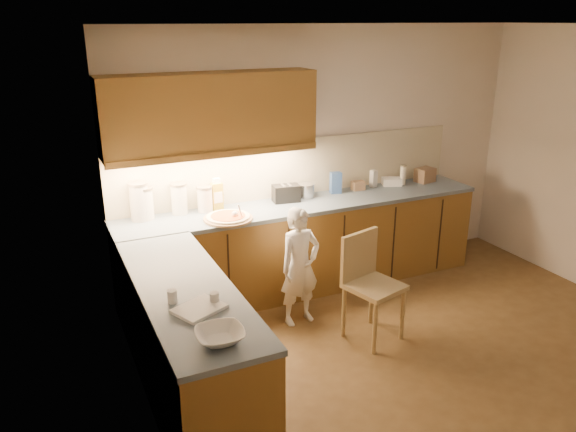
{
  "coord_description": "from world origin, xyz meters",
  "views": [
    {
      "loc": [
        -2.76,
        -3.03,
        2.64
      ],
      "look_at": [
        -0.8,
        1.2,
        1.0
      ],
      "focal_mm": 35.0,
      "sensor_mm": 36.0,
      "label": 1
    }
  ],
  "objects_px": {
    "child": "(300,266)",
    "toaster": "(286,193)",
    "pizza_on_board": "(228,218)",
    "wooden_chair": "(368,278)",
    "oil_jug": "(217,195)"
  },
  "relations": [
    {
      "from": "child",
      "to": "toaster",
      "type": "distance_m",
      "value": 0.88
    },
    {
      "from": "oil_jug",
      "to": "pizza_on_board",
      "type": "bearing_deg",
      "value": -90.05
    },
    {
      "from": "toaster",
      "to": "oil_jug",
      "type": "bearing_deg",
      "value": -175.89
    },
    {
      "from": "pizza_on_board",
      "to": "oil_jug",
      "type": "distance_m",
      "value": 0.34
    },
    {
      "from": "wooden_chair",
      "to": "toaster",
      "type": "xyz_separation_m",
      "value": [
        -0.23,
        1.18,
        0.46
      ]
    },
    {
      "from": "wooden_chair",
      "to": "child",
      "type": "bearing_deg",
      "value": 118.02
    },
    {
      "from": "wooden_chair",
      "to": "oil_jug",
      "type": "height_order",
      "value": "oil_jug"
    },
    {
      "from": "child",
      "to": "toaster",
      "type": "height_order",
      "value": "child"
    },
    {
      "from": "wooden_chair",
      "to": "oil_jug",
      "type": "relative_size",
      "value": 3.01
    },
    {
      "from": "pizza_on_board",
      "to": "toaster",
      "type": "xyz_separation_m",
      "value": [
        0.7,
        0.27,
        0.07
      ]
    },
    {
      "from": "oil_jug",
      "to": "toaster",
      "type": "distance_m",
      "value": 0.7
    },
    {
      "from": "pizza_on_board",
      "to": "child",
      "type": "height_order",
      "value": "same"
    },
    {
      "from": "pizza_on_board",
      "to": "child",
      "type": "distance_m",
      "value": 0.78
    },
    {
      "from": "child",
      "to": "wooden_chair",
      "type": "height_order",
      "value": "child"
    },
    {
      "from": "pizza_on_board",
      "to": "wooden_chair",
      "type": "distance_m",
      "value": 1.36
    }
  ]
}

